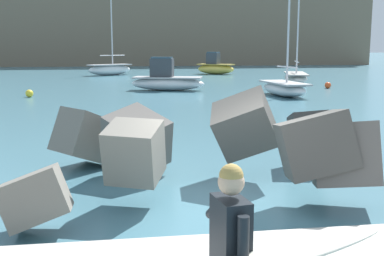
{
  "coord_description": "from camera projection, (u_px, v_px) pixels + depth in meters",
  "views": [
    {
      "loc": [
        -1.83,
        -8.3,
        2.91
      ],
      "look_at": [
        -0.49,
        0.5,
        1.4
      ],
      "focal_mm": 45.33,
      "sensor_mm": 36.0,
      "label": 1
    }
  ],
  "objects": [
    {
      "name": "ground_plane",
      "position": [
        223.0,
        207.0,
        8.85
      ],
      "size": [
        400.0,
        400.0,
        0.0
      ],
      "primitive_type": "plane",
      "color": "#42707F"
    },
    {
      "name": "breakwater_jetty",
      "position": [
        156.0,
        147.0,
        9.12
      ],
      "size": [
        31.51,
        6.53,
        2.59
      ],
      "color": "slate",
      "rests_on": "ground"
    },
    {
      "name": "boat_mid_left",
      "position": [
        167.0,
        80.0,
        32.08
      ],
      "size": [
        5.16,
        2.96,
        2.22
      ],
      "color": "white",
      "rests_on": "ground"
    },
    {
      "name": "boat_mid_centre",
      "position": [
        296.0,
        77.0,
        38.03
      ],
      "size": [
        3.26,
        6.19,
        7.68
      ],
      "color": "beige",
      "rests_on": "ground"
    },
    {
      "name": "boat_mid_right",
      "position": [
        110.0,
        69.0,
        48.87
      ],
      "size": [
        4.92,
        3.96,
        8.44
      ],
      "color": "white",
      "rests_on": "ground"
    },
    {
      "name": "boat_far_left",
      "position": [
        284.0,
        88.0,
        28.52
      ],
      "size": [
        2.12,
        4.62,
        6.28
      ],
      "color": "white",
      "rests_on": "ground"
    },
    {
      "name": "boat_far_centre",
      "position": [
        215.0,
        67.0,
        50.71
      ],
      "size": [
        4.27,
        3.73,
        2.33
      ],
      "color": "#EAC64C",
      "rests_on": "ground"
    },
    {
      "name": "mooring_buoy_inner",
      "position": [
        328.0,
        85.0,
        33.68
      ],
      "size": [
        0.44,
        0.44,
        0.44
      ],
      "color": "#E54C1E",
      "rests_on": "ground"
    },
    {
      "name": "mooring_buoy_middle",
      "position": [
        29.0,
        93.0,
        27.88
      ],
      "size": [
        0.44,
        0.44,
        0.44
      ],
      "color": "yellow",
      "rests_on": "ground"
    },
    {
      "name": "headland_bluff",
      "position": [
        70.0,
        19.0,
        84.71
      ],
      "size": [
        96.6,
        34.59,
        15.07
      ],
      "color": "#756651",
      "rests_on": "ground"
    }
  ]
}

